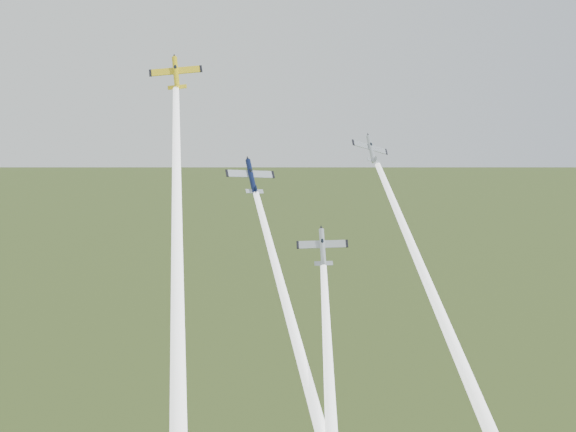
{
  "coord_description": "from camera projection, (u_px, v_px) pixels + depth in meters",
  "views": [
    {
      "loc": [
        -22.43,
        -110.92,
        111.4
      ],
      "look_at": [
        0.0,
        -6.0,
        92.0
      ],
      "focal_mm": 45.0,
      "sensor_mm": 36.0,
      "label": 1
    }
  ],
  "objects": [
    {
      "name": "plane_yellow",
      "position": [
        176.0,
        73.0,
        110.73
      ],
      "size": [
        8.33,
        7.02,
        7.56
      ],
      "primitive_type": null,
      "rotation": [
        0.84,
        -0.09,
        -0.08
      ],
      "color": "yellow"
    },
    {
      "name": "smoke_trail_yellow",
      "position": [
        178.0,
        302.0,
        90.74
      ],
      "size": [
        6.42,
        49.07,
        54.43
      ],
      "primitive_type": null,
      "rotation": [
        -0.73,
        0.0,
        -0.08
      ],
      "color": "white"
    },
    {
      "name": "plane_navy",
      "position": [
        251.0,
        176.0,
        113.78
      ],
      "size": [
        8.65,
        7.65,
        7.43
      ],
      "primitive_type": null,
      "rotation": [
        0.84,
        0.08,
        0.17
      ],
      "color": "#0D163A"
    },
    {
      "name": "smoke_trail_navy",
      "position": [
        319.0,
        422.0,
        94.88
      ],
      "size": [
        11.02,
        50.16,
        56.05
      ],
      "primitive_type": null,
      "rotation": [
        -0.73,
        0.0,
        0.17
      ],
      "color": "white"
    },
    {
      "name": "plane_silver_right",
      "position": [
        371.0,
        149.0,
        121.59
      ],
      "size": [
        7.38,
        7.26,
        7.72
      ],
      "primitive_type": null,
      "rotation": [
        0.84,
        0.27,
        0.23
      ],
      "color": "#A5ADB3"
    },
    {
      "name": "smoke_trail_silver_right",
      "position": [
        452.0,
        340.0,
        105.47
      ],
      "size": [
        12.48,
        43.63,
        49.07
      ],
      "primitive_type": null,
      "rotation": [
        -0.73,
        0.0,
        0.23
      ],
      "color": "white"
    },
    {
      "name": "plane_silver_low",
      "position": [
        323.0,
        247.0,
        106.7
      ],
      "size": [
        8.54,
        7.31,
        6.67
      ],
      "primitive_type": null,
      "rotation": [
        0.84,
        -0.02,
        -0.18
      ],
      "color": "#A6AEB4"
    }
  ]
}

